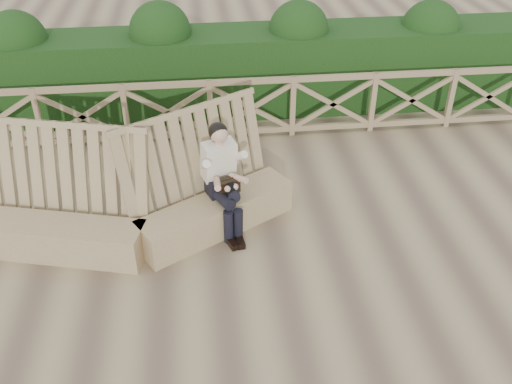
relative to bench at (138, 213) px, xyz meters
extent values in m
plane|color=brown|center=(1.80, -0.82, -0.41)|extent=(60.00, 60.00, 0.00)
cube|color=olive|center=(-1.01, -0.21, -0.17)|extent=(2.29, 1.06, 0.48)
cube|color=olive|center=(-0.94, 0.05, 0.41)|extent=(2.28, 1.01, 1.60)
cube|color=olive|center=(1.03, 0.07, -0.17)|extent=(2.18, 1.57, 0.48)
cube|color=olive|center=(0.89, 0.30, 0.41)|extent=(2.16, 1.53, 1.60)
cube|color=black|center=(1.12, 0.25, 0.19)|extent=(0.46, 0.40, 0.24)
cube|color=beige|center=(1.10, 0.30, 0.56)|extent=(0.51, 0.44, 0.57)
sphere|color=tan|center=(1.12, 0.25, 0.97)|extent=(0.29, 0.29, 0.23)
sphere|color=black|center=(1.11, 0.28, 0.99)|extent=(0.32, 0.32, 0.25)
cylinder|color=black|center=(1.11, 0.00, 0.17)|extent=(0.32, 0.52, 0.16)
cylinder|color=black|center=(1.26, 0.08, 0.25)|extent=(0.32, 0.53, 0.18)
cylinder|color=black|center=(1.18, -0.23, -0.17)|extent=(0.17, 0.17, 0.48)
cylinder|color=black|center=(1.31, -0.21, -0.17)|extent=(0.17, 0.17, 0.48)
cube|color=black|center=(1.21, -0.32, -0.37)|extent=(0.18, 0.28, 0.09)
cube|color=black|center=(1.32, -0.30, -0.37)|extent=(0.18, 0.28, 0.09)
cube|color=black|center=(1.21, 0.07, 0.30)|extent=(0.32, 0.25, 0.19)
cube|color=black|center=(1.25, -0.10, 0.37)|extent=(0.10, 0.12, 0.13)
cube|color=#88714F|center=(1.80, 2.68, 0.64)|extent=(10.10, 0.07, 0.10)
cube|color=#88714F|center=(1.80, 2.68, -0.29)|extent=(10.10, 0.07, 0.10)
cube|color=black|center=(1.80, 3.88, 0.34)|extent=(12.00, 1.20, 1.50)
camera|label=1|loc=(0.86, -6.24, 4.44)|focal=40.00mm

